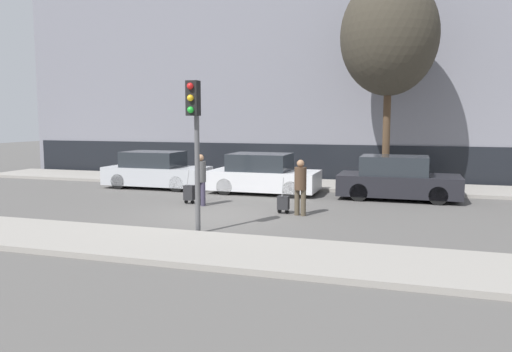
{
  "coord_description": "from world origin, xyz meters",
  "views": [
    {
      "loc": [
        5.37,
        -13.03,
        2.72
      ],
      "look_at": [
        0.67,
        1.8,
        0.95
      ],
      "focal_mm": 35.0,
      "sensor_mm": 36.0,
      "label": 1
    }
  ],
  "objects_px": {
    "parked_car_0": "(156,171)",
    "trolley_left": "(189,193)",
    "trolley_right": "(283,203)",
    "parked_car_1": "(263,175)",
    "parked_car_2": "(397,179)",
    "bare_tree_near_crossing": "(389,36)",
    "traffic_light": "(195,126)",
    "pedestrian_right": "(300,184)",
    "pedestrian_left": "(201,177)"
  },
  "relations": [
    {
      "from": "pedestrian_right",
      "to": "bare_tree_near_crossing",
      "type": "height_order",
      "value": "bare_tree_near_crossing"
    },
    {
      "from": "pedestrian_left",
      "to": "pedestrian_right",
      "type": "distance_m",
      "value": 3.42
    },
    {
      "from": "trolley_left",
      "to": "parked_car_2",
      "type": "bearing_deg",
      "value": 25.27
    },
    {
      "from": "trolley_left",
      "to": "bare_tree_near_crossing",
      "type": "relative_size",
      "value": 0.14
    },
    {
      "from": "pedestrian_left",
      "to": "trolley_left",
      "type": "xyz_separation_m",
      "value": [
        -0.51,
        0.21,
        -0.56
      ]
    },
    {
      "from": "trolley_right",
      "to": "bare_tree_near_crossing",
      "type": "height_order",
      "value": "bare_tree_near_crossing"
    },
    {
      "from": "parked_car_0",
      "to": "trolley_left",
      "type": "relative_size",
      "value": 3.58
    },
    {
      "from": "parked_car_1",
      "to": "parked_car_2",
      "type": "distance_m",
      "value": 4.78
    },
    {
      "from": "trolley_left",
      "to": "traffic_light",
      "type": "relative_size",
      "value": 0.32
    },
    {
      "from": "parked_car_1",
      "to": "parked_car_2",
      "type": "bearing_deg",
      "value": 0.54
    },
    {
      "from": "traffic_light",
      "to": "bare_tree_near_crossing",
      "type": "distance_m",
      "value": 10.37
    },
    {
      "from": "pedestrian_left",
      "to": "trolley_left",
      "type": "distance_m",
      "value": 0.79
    },
    {
      "from": "trolley_right",
      "to": "pedestrian_right",
      "type": "bearing_deg",
      "value": -15.05
    },
    {
      "from": "parked_car_2",
      "to": "traffic_light",
      "type": "height_order",
      "value": "traffic_light"
    },
    {
      "from": "parked_car_1",
      "to": "traffic_light",
      "type": "relative_size",
      "value": 1.1
    },
    {
      "from": "bare_tree_near_crossing",
      "to": "trolley_left",
      "type": "bearing_deg",
      "value": -138.59
    },
    {
      "from": "parked_car_2",
      "to": "trolley_right",
      "type": "distance_m",
      "value": 4.84
    },
    {
      "from": "parked_car_1",
      "to": "trolley_right",
      "type": "height_order",
      "value": "parked_car_1"
    },
    {
      "from": "traffic_light",
      "to": "parked_car_0",
      "type": "bearing_deg",
      "value": 125.06
    },
    {
      "from": "parked_car_2",
      "to": "trolley_left",
      "type": "height_order",
      "value": "parked_car_2"
    },
    {
      "from": "parked_car_2",
      "to": "trolley_left",
      "type": "xyz_separation_m",
      "value": [
        -6.39,
        -3.01,
        -0.33
      ]
    },
    {
      "from": "bare_tree_near_crossing",
      "to": "traffic_light",
      "type": "bearing_deg",
      "value": -113.05
    },
    {
      "from": "parked_car_0",
      "to": "trolley_right",
      "type": "bearing_deg",
      "value": -31.51
    },
    {
      "from": "trolley_right",
      "to": "pedestrian_left",
      "type": "bearing_deg",
      "value": 169.63
    },
    {
      "from": "parked_car_0",
      "to": "pedestrian_right",
      "type": "bearing_deg",
      "value": -30.37
    },
    {
      "from": "pedestrian_right",
      "to": "bare_tree_near_crossing",
      "type": "relative_size",
      "value": 0.2
    },
    {
      "from": "trolley_right",
      "to": "traffic_light",
      "type": "height_order",
      "value": "traffic_light"
    },
    {
      "from": "parked_car_0",
      "to": "pedestrian_left",
      "type": "xyz_separation_m",
      "value": [
        3.39,
        -3.3,
        0.25
      ]
    },
    {
      "from": "parked_car_2",
      "to": "parked_car_1",
      "type": "bearing_deg",
      "value": -179.46
    },
    {
      "from": "traffic_light",
      "to": "pedestrian_left",
      "type": "bearing_deg",
      "value": 112.2
    },
    {
      "from": "pedestrian_right",
      "to": "bare_tree_near_crossing",
      "type": "distance_m",
      "value": 8.04
    },
    {
      "from": "parked_car_0",
      "to": "trolley_right",
      "type": "xyz_separation_m",
      "value": [
        6.22,
        -3.81,
        -0.36
      ]
    },
    {
      "from": "trolley_right",
      "to": "traffic_light",
      "type": "xyz_separation_m",
      "value": [
        -1.33,
        -3.16,
        2.26
      ]
    },
    {
      "from": "trolley_left",
      "to": "pedestrian_right",
      "type": "distance_m",
      "value": 4.0
    },
    {
      "from": "parked_car_0",
      "to": "bare_tree_near_crossing",
      "type": "bearing_deg",
      "value": 13.43
    },
    {
      "from": "parked_car_2",
      "to": "bare_tree_near_crossing",
      "type": "xyz_separation_m",
      "value": [
        -0.52,
        2.16,
        5.12
      ]
    },
    {
      "from": "pedestrian_left",
      "to": "traffic_light",
      "type": "height_order",
      "value": "traffic_light"
    },
    {
      "from": "trolley_left",
      "to": "traffic_light",
      "type": "height_order",
      "value": "traffic_light"
    },
    {
      "from": "pedestrian_left",
      "to": "trolley_left",
      "type": "height_order",
      "value": "pedestrian_left"
    },
    {
      "from": "parked_car_0",
      "to": "trolley_right",
      "type": "height_order",
      "value": "parked_car_0"
    },
    {
      "from": "trolley_left",
      "to": "trolley_right",
      "type": "height_order",
      "value": "trolley_left"
    },
    {
      "from": "trolley_right",
      "to": "bare_tree_near_crossing",
      "type": "distance_m",
      "value": 8.45
    },
    {
      "from": "parked_car_0",
      "to": "bare_tree_near_crossing",
      "type": "relative_size",
      "value": 0.51
    },
    {
      "from": "trolley_right",
      "to": "parked_car_1",
      "type": "bearing_deg",
      "value": 115.08
    },
    {
      "from": "parked_car_0",
      "to": "trolley_left",
      "type": "distance_m",
      "value": 4.24
    },
    {
      "from": "parked_car_0",
      "to": "parked_car_1",
      "type": "height_order",
      "value": "parked_car_1"
    },
    {
      "from": "traffic_light",
      "to": "parked_car_1",
      "type": "bearing_deg",
      "value": 93.39
    },
    {
      "from": "parked_car_1",
      "to": "trolley_right",
      "type": "relative_size",
      "value": 3.77
    },
    {
      "from": "parked_car_1",
      "to": "parked_car_2",
      "type": "height_order",
      "value": "parked_car_2"
    },
    {
      "from": "pedestrian_right",
      "to": "parked_car_2",
      "type": "bearing_deg",
      "value": 72.16
    }
  ]
}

